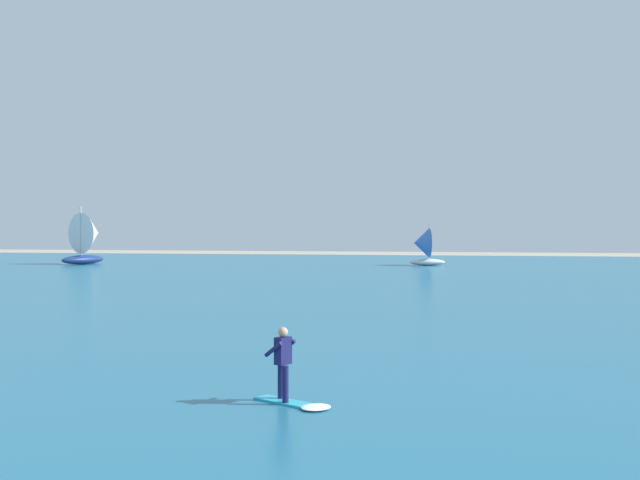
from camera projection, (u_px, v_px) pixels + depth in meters
The scene contains 4 objects.
ocean at pixel (399, 286), 49.60m from camera, with size 160.00×90.00×0.10m, color #236B89.
kitesurfer at pixel (289, 376), 17.28m from camera, with size 1.96×1.50×1.67m.
sailboat_far_left at pixel (423, 246), 71.94m from camera, with size 3.38×2.94×3.83m.
sailboat_heeled_over at pixel (88, 238), 74.64m from camera, with size 4.33×4.87×5.43m.
Camera 1 is at (2.74, 2.11, 4.09)m, focal length 44.36 mm.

